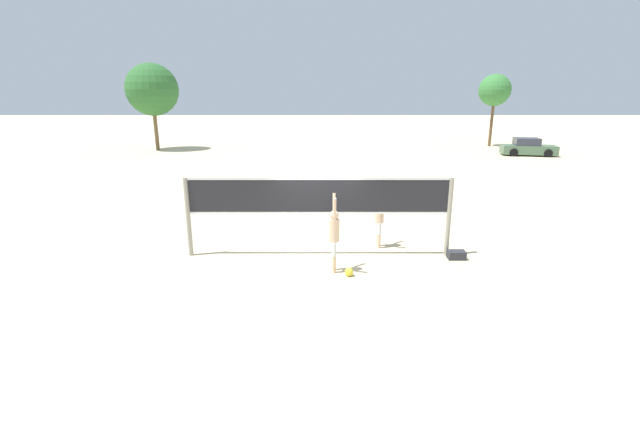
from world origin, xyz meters
The scene contains 9 objects.
ground_plane centered at (0.00, 0.00, 0.00)m, with size 200.00×200.00×0.00m, color beige.
volleyball_net centered at (0.00, 0.00, 1.64)m, with size 7.93×0.14×2.40m.
player_spiker centered at (0.43, -1.25, 1.14)m, with size 0.28×0.71×2.16m.
player_blocker centered at (1.93, 0.74, 1.07)m, with size 0.28×0.69×2.05m.
volleyball centered at (0.83, -1.58, 0.12)m, with size 0.23×0.23×0.23m.
gear_bag centered at (4.12, -0.32, 0.12)m, with size 0.51×0.33×0.25m.
parked_car_near centered at (17.06, 22.81, 0.63)m, with size 4.41×2.48×1.42m.
tree_left_cluster centered at (-14.71, 26.76, 5.24)m, with size 4.52×4.52×7.52m.
tree_right_cluster centered at (16.50, 29.53, 5.22)m, with size 2.95×2.95×6.73m.
Camera 1 is at (0.04, -12.27, 4.69)m, focal length 24.00 mm.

